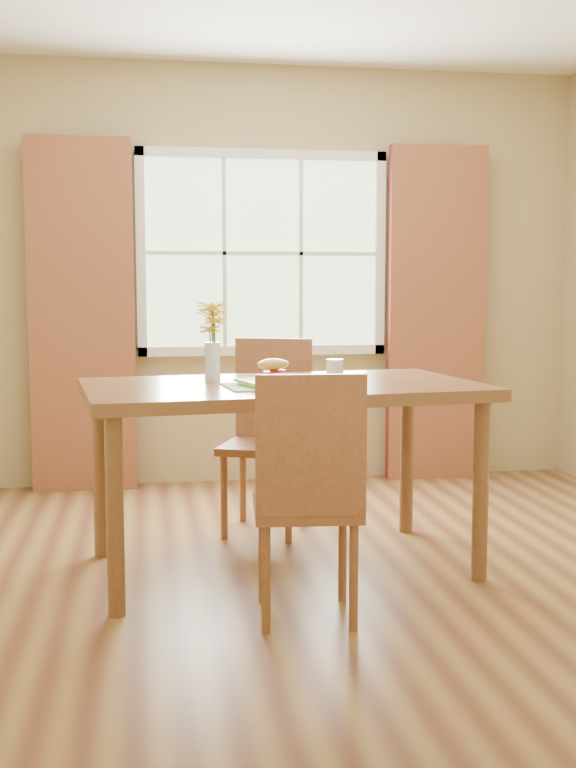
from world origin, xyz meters
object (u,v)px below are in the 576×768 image
at_px(dining_table, 282,403).
at_px(flower_vase, 212,331).
at_px(croissant_sandwich, 273,371).
at_px(chair_far, 269,425).
at_px(water_glass, 335,373).
at_px(chair_near, 308,488).

relative_size(dining_table, flower_vase, 5.05).
distance_m(dining_table, flower_vase, 0.47).
height_order(dining_table, croissant_sandwich, croissant_sandwich).
bearing_deg(chair_far, flower_vase, -99.37).
relative_size(chair_far, croissant_sandwich, 6.11).
bearing_deg(water_glass, chair_far, 103.21).
distance_m(chair_far, flower_vase, 0.83).
relative_size(chair_near, chair_far, 0.97).
bearing_deg(croissant_sandwich, water_glass, -2.36).
distance_m(dining_table, chair_near, 0.74).
height_order(chair_far, croissant_sandwich, chair_far).
bearing_deg(flower_vase, dining_table, -28.56).
bearing_deg(water_glass, flower_vase, 153.38).
xyz_separation_m(chair_near, flower_vase, (-0.29, 0.87, 0.55)).
relative_size(chair_far, water_glass, 8.83).
relative_size(dining_table, chair_far, 1.84).
xyz_separation_m(chair_near, croissant_sandwich, (-0.06, 0.54, 0.39)).
distance_m(chair_far, croissant_sandwich, 0.95).
bearing_deg(flower_vase, water_glass, -26.62).
height_order(croissant_sandwich, flower_vase, flower_vase).
bearing_deg(water_glass, chair_near, -110.68).
xyz_separation_m(dining_table, chair_far, (0.03, 0.70, -0.21)).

